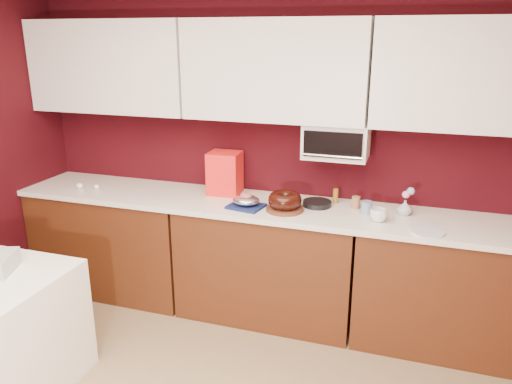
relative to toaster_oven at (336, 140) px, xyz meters
The scene contains 28 objects.
wall_back 0.49m from the toaster_oven, 162.14° to the left, with size 4.00×0.02×2.50m, color #36070C.
base_cabinet_left 2.02m from the toaster_oven, behind, with size 1.31×0.58×0.86m, color #4C240F.
base_cabinet_center 1.06m from the toaster_oven, 159.86° to the right, with size 1.31×0.58×0.86m, color #4C240F.
base_cabinet_right 1.30m from the toaster_oven, 10.58° to the right, with size 1.31×0.58×0.86m, color #4C240F.
countertop 0.69m from the toaster_oven, 159.86° to the right, with size 4.00×0.62×0.04m, color white.
upper_cabinet_left 1.85m from the toaster_oven, behind, with size 1.31×0.33×0.70m, color white.
upper_cabinet_center 0.65m from the toaster_oven, behind, with size 1.31×0.33×0.70m, color white.
upper_cabinet_right 1.00m from the toaster_oven, ahead, with size 1.31×0.33×0.70m, color white.
toaster_oven is the anchor object (origin of this frame).
toaster_oven_door 0.16m from the toaster_oven, 90.00° to the right, with size 0.40×0.02×0.18m, color black.
toaster_oven_handle 0.19m from the toaster_oven, 90.00° to the right, with size 0.02×0.02×0.42m, color silver.
cake_base 0.61m from the toaster_oven, 139.51° to the right, with size 0.26×0.26×0.02m, color #5E2D1C.
bundt_cake 0.56m from the toaster_oven, 139.51° to the right, with size 0.24×0.24×0.10m, color black.
navy_towel 0.80m from the toaster_oven, 154.51° to the right, with size 0.24×0.20×0.02m, color #141E4E.
foil_ham_nest 0.77m from the toaster_oven, 154.51° to the right, with size 0.20×0.17×0.07m, color silver.
roasted_ham 0.76m from the toaster_oven, 154.51° to the right, with size 0.09×0.08×0.06m, color #C5605A.
pandoro_box 0.91m from the toaster_oven, behind, with size 0.24×0.22×0.33m, color red.
dark_pan 0.48m from the toaster_oven, 141.14° to the right, with size 0.21×0.21×0.04m, color black.
coffee_mug 0.61m from the toaster_oven, 38.15° to the right, with size 0.10×0.10×0.11m, color white.
blue_jar 0.52m from the toaster_oven, 29.73° to the right, with size 0.08×0.08×0.09m, color navy.
flower_vase 0.66m from the toaster_oven, ahead, with size 0.08×0.08×0.12m, color #AFB9C6.
flower_pink 0.61m from the toaster_oven, ahead, with size 0.05×0.05×0.05m, color pink.
flower_blue 0.62m from the toaster_oven, ahead, with size 0.05×0.05×0.05m, color #91ADE8.
china_plate 0.89m from the toaster_oven, 29.63° to the right, with size 0.21×0.21×0.01m, color white.
amber_bottle 0.42m from the toaster_oven, 60.51° to the left, with size 0.04×0.04×0.11m, color #856318.
paper_cup 0.47m from the toaster_oven, 17.15° to the right, with size 0.06×0.06×0.09m, color #936343.
egg_left 2.08m from the toaster_oven, behind, with size 0.06×0.05×0.05m, color white.
egg_right 1.95m from the toaster_oven, behind, with size 0.05×0.04×0.04m, color white.
Camera 1 is at (0.99, -1.37, 2.09)m, focal length 35.00 mm.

